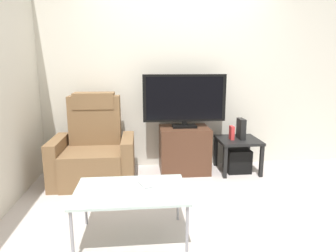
{
  "coord_description": "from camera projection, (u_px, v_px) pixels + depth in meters",
  "views": [
    {
      "loc": [
        -0.52,
        -2.95,
        1.43
      ],
      "look_at": [
        -0.19,
        0.5,
        0.7
      ],
      "focal_mm": 31.43,
      "sensor_mm": 36.0,
      "label": 1
    }
  ],
  "objects": [
    {
      "name": "ground_plane",
      "position": [
        190.0,
        197.0,
        3.22
      ],
      "size": [
        6.4,
        6.4,
        0.0
      ],
      "primitive_type": "plane",
      "color": "#BCB2AD"
    },
    {
      "name": "side_table",
      "position": [
        238.0,
        144.0,
        3.95
      ],
      "size": [
        0.54,
        0.54,
        0.45
      ],
      "color": "black",
      "rests_on": "ground"
    },
    {
      "name": "game_console",
      "position": [
        241.0,
        129.0,
        3.92
      ],
      "size": [
        0.07,
        0.2,
        0.27
      ],
      "primitive_type": "cube",
      "color": "black",
      "rests_on": "side_table"
    },
    {
      "name": "wall_back",
      "position": [
        178.0,
        74.0,
        4.05
      ],
      "size": [
        6.4,
        0.06,
        2.6
      ],
      "primitive_type": "cube",
      "color": "beige",
      "rests_on": "ground"
    },
    {
      "name": "recliner_armchair",
      "position": [
        94.0,
        151.0,
        3.64
      ],
      "size": [
        0.98,
        0.78,
        1.08
      ],
      "rotation": [
        0.0,
        0.0,
        -0.14
      ],
      "color": "brown",
      "rests_on": "ground"
    },
    {
      "name": "book_upright",
      "position": [
        232.0,
        133.0,
        3.88
      ],
      "size": [
        0.05,
        0.1,
        0.18
      ],
      "primitive_type": "cube",
      "color": "red",
      "rests_on": "side_table"
    },
    {
      "name": "tv_stand",
      "position": [
        184.0,
        149.0,
        3.96
      ],
      "size": [
        0.65,
        0.5,
        0.61
      ],
      "color": "#4C2D1E",
      "rests_on": "ground"
    },
    {
      "name": "coffee_table",
      "position": [
        131.0,
        193.0,
        2.38
      ],
      "size": [
        0.9,
        0.6,
        0.44
      ],
      "color": "#B2C6C1",
      "rests_on": "ground"
    },
    {
      "name": "cell_phone",
      "position": [
        145.0,
        185.0,
        2.46
      ],
      "size": [
        0.13,
        0.17,
        0.01
      ],
      "primitive_type": "cube",
      "rotation": [
        0.0,
        0.0,
        0.43
      ],
      "color": "#B7B7BC",
      "rests_on": "coffee_table"
    },
    {
      "name": "subwoofer_box",
      "position": [
        237.0,
        160.0,
        3.99
      ],
      "size": [
        0.31,
        0.31,
        0.31
      ],
      "primitive_type": "cube",
      "color": "black",
      "rests_on": "ground"
    },
    {
      "name": "television",
      "position": [
        185.0,
        100.0,
        3.84
      ],
      "size": [
        1.09,
        0.2,
        0.7
      ],
      "color": "black",
      "rests_on": "tv_stand"
    }
  ]
}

